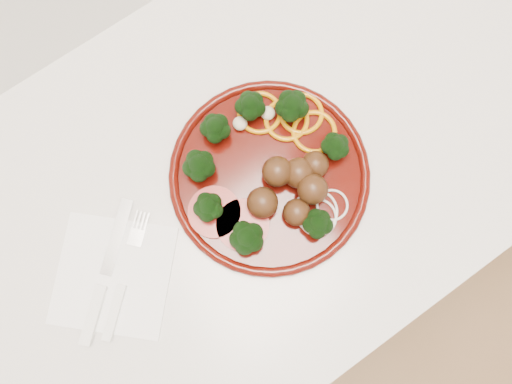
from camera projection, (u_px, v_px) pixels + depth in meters
counter at (199, 252)px, 1.13m from camera, size 2.40×0.60×0.90m
plate at (270, 173)px, 0.69m from camera, size 0.28×0.28×0.06m
napkin at (114, 275)px, 0.68m from camera, size 0.22×0.22×0.00m
knife at (101, 290)px, 0.67m from camera, size 0.16×0.15×0.01m
fork at (119, 297)px, 0.67m from camera, size 0.14×0.13×0.01m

